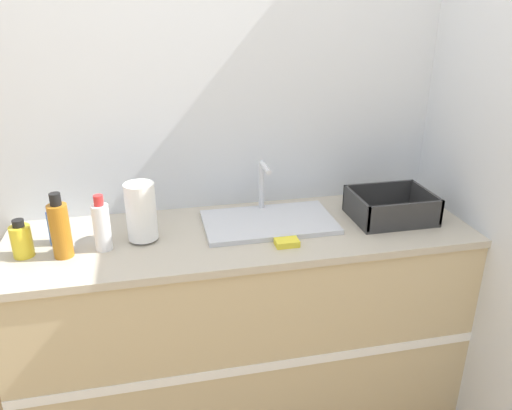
% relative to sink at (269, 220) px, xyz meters
% --- Properties ---
extents(wall_back, '(4.25, 0.06, 2.60)m').
position_rel_sink_xyz_m(wall_back, '(-0.12, 0.27, 0.39)').
color(wall_back, silver).
rests_on(wall_back, ground_plane).
extents(wall_right, '(0.06, 2.57, 2.60)m').
position_rel_sink_xyz_m(wall_right, '(0.84, -0.04, 0.39)').
color(wall_right, silver).
rests_on(wall_right, ground_plane).
extents(counter_cabinet, '(1.88, 0.60, 0.89)m').
position_rel_sink_xyz_m(counter_cabinet, '(-0.12, -0.04, -0.46)').
color(counter_cabinet, tan).
rests_on(counter_cabinet, ground_plane).
extents(sink, '(0.54, 0.32, 0.24)m').
position_rel_sink_xyz_m(sink, '(0.00, 0.00, 0.00)').
color(sink, silver).
rests_on(sink, counter_cabinet).
extents(paper_towel_roll, '(0.12, 0.12, 0.23)m').
position_rel_sink_xyz_m(paper_towel_roll, '(-0.51, -0.04, 0.10)').
color(paper_towel_roll, '#4C4C51').
rests_on(paper_towel_roll, counter_cabinet).
extents(dish_rack, '(0.33, 0.26, 0.12)m').
position_rel_sink_xyz_m(dish_rack, '(0.52, -0.06, 0.02)').
color(dish_rack, '#2D2D2D').
rests_on(dish_rack, counter_cabinet).
extents(bottle_amber, '(0.07, 0.07, 0.25)m').
position_rel_sink_xyz_m(bottle_amber, '(-0.80, -0.11, 0.09)').
color(bottle_amber, '#B26B19').
rests_on(bottle_amber, counter_cabinet).
extents(bottle_yellow, '(0.07, 0.07, 0.14)m').
position_rel_sink_xyz_m(bottle_yellow, '(-0.94, -0.08, 0.05)').
color(bottle_yellow, yellow).
rests_on(bottle_yellow, counter_cabinet).
extents(bottle_blue, '(0.06, 0.06, 0.16)m').
position_rel_sink_xyz_m(bottle_blue, '(-0.83, 0.00, 0.05)').
color(bottle_blue, '#2D56B7').
rests_on(bottle_blue, counter_cabinet).
extents(bottle_white_spray, '(0.06, 0.06, 0.22)m').
position_rel_sink_xyz_m(bottle_white_spray, '(-0.66, -0.09, 0.08)').
color(bottle_white_spray, white).
rests_on(bottle_white_spray, counter_cabinet).
extents(sponge, '(0.09, 0.06, 0.02)m').
position_rel_sink_xyz_m(sponge, '(0.02, -0.21, -0.01)').
color(sponge, yellow).
rests_on(sponge, counter_cabinet).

